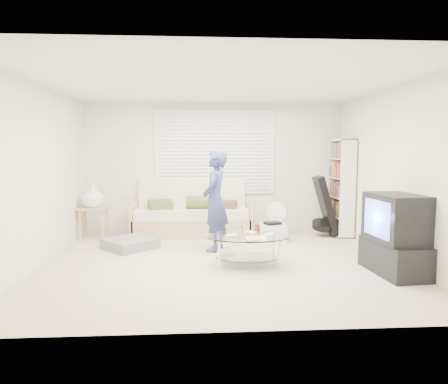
{
  "coord_description": "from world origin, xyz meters",
  "views": [
    {
      "loc": [
        -0.3,
        -5.59,
        1.59
      ],
      "look_at": [
        0.06,
        0.3,
        0.97
      ],
      "focal_mm": 32.0,
      "sensor_mm": 36.0,
      "label": 1
    }
  ],
  "objects": [
    {
      "name": "ground",
      "position": [
        0.0,
        0.0,
        0.0
      ],
      "size": [
        5.0,
        5.0,
        0.0
      ],
      "primitive_type": "plane",
      "color": "#C0AF95",
      "rests_on": "ground"
    },
    {
      "name": "guitar_case",
      "position": [
        2.0,
        1.56,
        0.49
      ],
      "size": [
        0.46,
        0.41,
        1.09
      ],
      "color": "black",
      "rests_on": "ground"
    },
    {
      "name": "storage_bin",
      "position": [
        0.98,
        1.27,
        0.15
      ],
      "size": [
        0.49,
        0.35,
        0.33
      ],
      "color": "white",
      "rests_on": "ground"
    },
    {
      "name": "grey_floor_pillow",
      "position": [
        -1.44,
        0.85,
        0.08
      ],
      "size": [
        0.99,
        0.99,
        0.16
      ],
      "primitive_type": "cube",
      "rotation": [
        0.0,
        0.0,
        0.75
      ],
      "color": "slate",
      "rests_on": "ground"
    },
    {
      "name": "futon_sofa",
      "position": [
        -0.45,
        1.88,
        0.35
      ],
      "size": [
        2.2,
        0.89,
        1.08
      ],
      "color": "tan",
      "rests_on": "ground"
    },
    {
      "name": "window_blinds",
      "position": [
        0.0,
        2.2,
        1.55
      ],
      "size": [
        2.32,
        0.08,
        1.62
      ],
      "color": "silver",
      "rests_on": "ground"
    },
    {
      "name": "bookshelf",
      "position": [
        2.32,
        1.67,
        0.89
      ],
      "size": [
        0.28,
        0.75,
        1.79
      ],
      "color": "white",
      "rests_on": "ground"
    },
    {
      "name": "coffee_table",
      "position": [
        0.36,
        -0.26,
        0.34
      ],
      "size": [
        1.16,
        0.75,
        0.54
      ],
      "color": "silver",
      "rests_on": "ground"
    },
    {
      "name": "room_shell",
      "position": [
        0.0,
        0.48,
        1.63
      ],
      "size": [
        5.02,
        4.52,
        2.51
      ],
      "color": "white",
      "rests_on": "ground"
    },
    {
      "name": "tv_unit",
      "position": [
        2.2,
        -0.7,
        0.5
      ],
      "size": [
        0.59,
        0.99,
        1.03
      ],
      "color": "black",
      "rests_on": "ground"
    },
    {
      "name": "standing_person",
      "position": [
        -0.06,
        0.63,
        0.8
      ],
      "size": [
        0.53,
        0.67,
        1.59
      ],
      "primitive_type": "imported",
      "rotation": [
        0.0,
        0.0,
        -1.87
      ],
      "color": "navy",
      "rests_on": "ground"
    },
    {
      "name": "floor_fan",
      "position": [
        1.11,
        1.69,
        0.37
      ],
      "size": [
        0.4,
        0.26,
        0.64
      ],
      "color": "white",
      "rests_on": "ground"
    },
    {
      "name": "side_table",
      "position": [
        -2.22,
        1.66,
        0.73
      ],
      "size": [
        0.5,
        0.4,
        0.99
      ],
      "color": "tan",
      "rests_on": "ground"
    }
  ]
}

